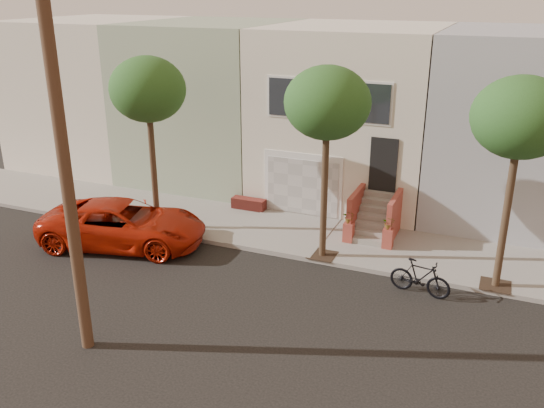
% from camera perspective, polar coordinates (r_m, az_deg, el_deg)
% --- Properties ---
extents(ground, '(90.00, 90.00, 0.00)m').
position_cam_1_polar(ground, '(16.85, -2.51, -10.24)').
color(ground, black).
rests_on(ground, ground).
extents(sidewalk, '(40.00, 3.70, 0.15)m').
position_cam_1_polar(sidewalk, '(21.24, 3.58, -3.20)').
color(sidewalk, gray).
rests_on(sidewalk, ground).
extents(house_row, '(33.10, 11.70, 7.00)m').
position_cam_1_polar(house_row, '(25.53, 8.13, 9.14)').
color(house_row, beige).
rests_on(house_row, sidewalk).
extents(tree_left, '(2.70, 2.57, 6.30)m').
position_cam_1_polar(tree_left, '(20.89, -12.13, 10.86)').
color(tree_left, '#2D2116').
rests_on(tree_left, sidewalk).
extents(tree_mid, '(2.70, 2.57, 6.30)m').
position_cam_1_polar(tree_mid, '(18.07, 5.45, 9.74)').
color(tree_mid, '#2D2116').
rests_on(tree_mid, sidewalk).
extents(tree_right, '(2.70, 2.57, 6.30)m').
position_cam_1_polar(tree_right, '(17.30, 23.26, 7.68)').
color(tree_right, '#2D2116').
rests_on(tree_right, sidewalk).
extents(pickup_truck, '(6.23, 3.95, 1.60)m').
position_cam_1_polar(pickup_truck, '(21.06, -14.41, -1.92)').
color(pickup_truck, '#B01D09').
rests_on(pickup_truck, ground).
extents(motorcycle, '(1.89, 0.80, 1.10)m').
position_cam_1_polar(motorcycle, '(17.85, 14.36, -7.02)').
color(motorcycle, black).
rests_on(motorcycle, ground).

